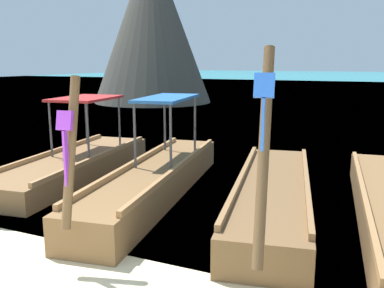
% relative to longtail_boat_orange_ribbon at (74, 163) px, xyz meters
% --- Properties ---
extents(sea_water, '(120.00, 120.00, 0.00)m').
position_rel_longtail_boat_orange_ribbon_xyz_m(sea_water, '(3.49, 56.98, -0.30)').
color(sea_water, teal).
rests_on(sea_water, ground).
extents(longtail_boat_orange_ribbon, '(2.06, 5.78, 2.29)m').
position_rel_longtail_boat_orange_ribbon_xyz_m(longtail_boat_orange_ribbon, '(0.00, 0.00, 0.00)').
color(longtail_boat_orange_ribbon, brown).
rests_on(longtail_boat_orange_ribbon, ground).
extents(longtail_boat_violet_ribbon, '(1.93, 6.30, 2.49)m').
position_rel_longtail_boat_orange_ribbon_xyz_m(longtail_boat_violet_ribbon, '(2.48, -0.53, 0.05)').
color(longtail_boat_violet_ribbon, brown).
rests_on(longtail_boat_violet_ribbon, ground).
extents(longtail_boat_blue_ribbon, '(2.19, 6.17, 2.83)m').
position_rel_longtail_boat_orange_ribbon_xyz_m(longtail_boat_blue_ribbon, '(4.82, -0.42, -0.01)').
color(longtail_boat_blue_ribbon, brown).
rests_on(longtail_boat_blue_ribbon, ground).
extents(karst_rock, '(7.71, 7.71, 10.28)m').
position_rel_longtail_boat_orange_ribbon_xyz_m(karst_rock, '(-7.57, 17.12, 4.68)').
color(karst_rock, '#47443D').
rests_on(karst_rock, ground).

